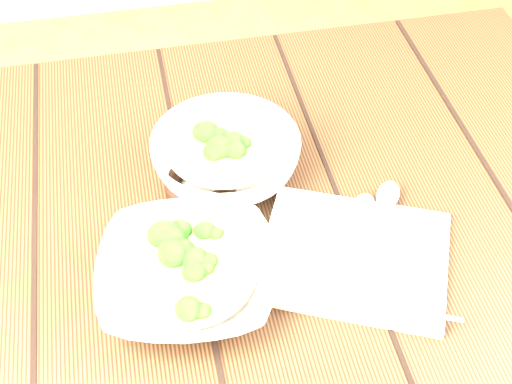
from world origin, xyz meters
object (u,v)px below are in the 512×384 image
object	(u,v)px
table	(212,278)
napkin	(354,257)
soup_bowl_back	(226,156)
soup_bowl_front	(187,275)
trivet	(201,184)

from	to	relation	value
table	napkin	size ratio (longest dim) A/B	5.32
soup_bowl_back	napkin	world-z (taller)	soup_bowl_back
table	soup_bowl_front	xyz separation A→B (m)	(-0.04, -0.10, 0.15)
table	napkin	distance (m)	0.23
table	trivet	xyz separation A→B (m)	(0.00, 0.06, 0.13)
soup_bowl_back	trivet	bearing A→B (deg)	-148.34
trivet	napkin	bearing A→B (deg)	-43.15
soup_bowl_front	napkin	world-z (taller)	soup_bowl_front
soup_bowl_front	soup_bowl_back	bearing A→B (deg)	66.75
trivet	soup_bowl_back	bearing A→B (deg)	31.66
table	soup_bowl_back	world-z (taller)	soup_bowl_back
napkin	table	bearing A→B (deg)	174.70
soup_bowl_back	trivet	xyz separation A→B (m)	(-0.04, -0.02, -0.02)
table	napkin	bearing A→B (deg)	-29.71
table	napkin	world-z (taller)	napkin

